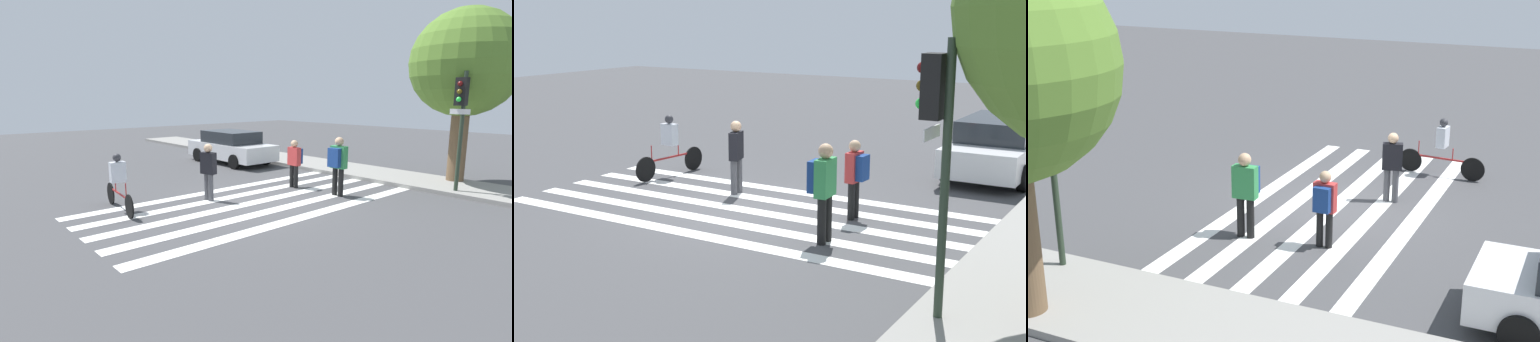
% 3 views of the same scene
% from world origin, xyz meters
% --- Properties ---
extents(ground_plane, '(60.00, 60.00, 0.00)m').
position_xyz_m(ground_plane, '(0.00, 0.00, 0.00)').
color(ground_plane, '#444447').
extents(sidewalk_curb, '(36.00, 2.50, 0.14)m').
position_xyz_m(sidewalk_curb, '(0.00, 6.25, 0.07)').
color(sidewalk_curb, gray).
rests_on(sidewalk_curb, ground_plane).
extents(crosswalk_stripes, '(4.27, 10.00, 0.01)m').
position_xyz_m(crosswalk_stripes, '(0.00, 0.00, 0.00)').
color(crosswalk_stripes, white).
rests_on(crosswalk_stripes, ground_plane).
extents(traffic_light, '(0.60, 0.50, 3.86)m').
position_xyz_m(traffic_light, '(3.46, 5.28, 2.70)').
color(traffic_light, '#283828').
rests_on(traffic_light, ground_plane).
extents(pedestrian_adult_blue_shirt, '(0.52, 0.34, 1.72)m').
position_xyz_m(pedestrian_adult_blue_shirt, '(-1.09, -0.95, 0.97)').
color(pedestrian_adult_blue_shirt, '#4C4C51').
rests_on(pedestrian_adult_blue_shirt, ground_plane).
extents(pedestrian_adult_yellow_jacket, '(0.46, 0.39, 1.64)m').
position_xyz_m(pedestrian_adult_yellow_jacket, '(-0.64, 2.29, 0.96)').
color(pedestrian_adult_yellow_jacket, black).
rests_on(pedestrian_adult_yellow_jacket, ground_plane).
extents(pedestrian_adult_tall_backpack, '(0.53, 0.45, 1.86)m').
position_xyz_m(pedestrian_adult_tall_backpack, '(1.07, 2.42, 1.09)').
color(pedestrian_adult_tall_backpack, black).
rests_on(pedestrian_adult_tall_backpack, ground_plane).
extents(cyclist_far_lane, '(2.35, 0.42, 1.59)m').
position_xyz_m(cyclist_far_lane, '(-1.72, -3.45, 0.86)').
color(cyclist_far_lane, black).
rests_on(cyclist_far_lane, ground_plane).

